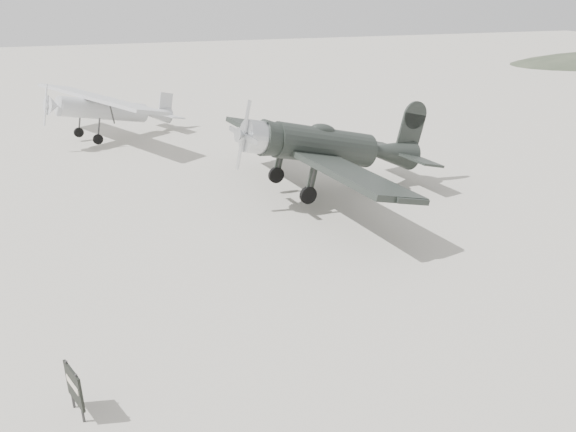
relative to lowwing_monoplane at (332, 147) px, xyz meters
name	(u,v)px	position (x,y,z in m)	size (l,w,h in m)	color
ground	(379,298)	(-1.90, -8.60, -2.19)	(160.00, 160.00, 0.00)	#9E998C
lowwing_monoplane	(332,147)	(0.00, 0.00, 0.00)	(9.26, 12.88, 4.13)	black
highwing_monoplane	(108,106)	(-8.89, 12.80, -0.16)	(8.74, 10.90, 3.24)	#A7A9AC
sign_board	(74,387)	(-10.29, -10.99, -1.45)	(0.37, 0.82, 1.24)	#333333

